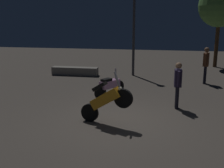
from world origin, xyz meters
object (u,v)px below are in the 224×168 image
object	(u,v)px
motorcycle_pink_parked_left	(110,86)
motorcycle_orange_foreground	(106,100)
person_bystander_far	(178,81)
streetlamp_near	(134,21)
person_rider_beside	(206,62)

from	to	relation	value
motorcycle_pink_parked_left	motorcycle_orange_foreground	bearing A→B (deg)	-139.20
motorcycle_orange_foreground	person_bystander_far	distance (m)	2.88
person_bystander_far	streetlamp_near	world-z (taller)	streetlamp_near
motorcycle_orange_foreground	person_rider_beside	world-z (taller)	person_rider_beside
person_rider_beside	person_bystander_far	bearing A→B (deg)	85.32
person_bystander_far	person_rider_beside	bearing A→B (deg)	-111.44
motorcycle_orange_foreground	person_rider_beside	distance (m)	7.06
motorcycle_pink_parked_left	person_rider_beside	distance (m)	5.14
motorcycle_pink_parked_left	person_rider_beside	xyz separation A→B (m)	(4.12, 3.01, 0.62)
streetlamp_near	person_bystander_far	bearing A→B (deg)	-68.92
person_rider_beside	person_bystander_far	distance (m)	4.39
motorcycle_pink_parked_left	person_bystander_far	xyz separation A→B (m)	(2.61, -1.11, 0.54)
person_bystander_far	streetlamp_near	distance (m)	6.22
motorcycle_orange_foreground	person_rider_beside	bearing A→B (deg)	71.99
motorcycle_orange_foreground	person_bystander_far	size ratio (longest dim) A/B	1.00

